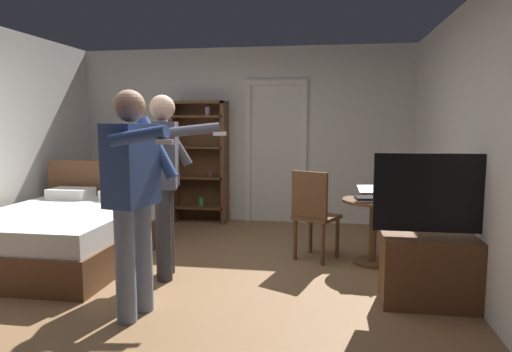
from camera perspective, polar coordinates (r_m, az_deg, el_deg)
The scene contains 14 objects.
ground_plane at distance 4.51m, azimuth -8.17°, elevation -12.88°, with size 6.03×6.03×0.00m, color olive.
wall_back at distance 6.98m, azimuth -1.53°, elevation 5.11°, with size 5.23×0.12×2.61m, color silver.
wall_right at distance 4.26m, azimuth 26.56°, elevation 3.27°, with size 0.12×5.73×2.61m, color silver.
doorway_frame at distance 6.83m, azimuth 2.47°, elevation 4.36°, with size 0.93×0.08×2.13m.
bed at distance 5.46m, azimuth -22.39°, elevation -6.55°, with size 1.60×2.07×1.02m.
bookshelf at distance 6.92m, azimuth -7.01°, elevation 2.30°, with size 0.84×0.32×1.82m.
tv_flatscreen at distance 4.08m, azimuth 22.01°, elevation -9.69°, with size 1.10×0.40×1.27m.
side_table at distance 5.02m, azimuth 14.46°, elevation -5.38°, with size 0.66×0.66×0.70m.
laptop at distance 4.92m, azimuth 14.32°, elevation -2.31°, with size 0.35×0.36×0.16m.
bottle_on_table at distance 4.90m, azimuth 16.30°, elevation -1.59°, with size 0.06×0.06×0.29m.
wooden_chair at distance 5.00m, azimuth 7.21°, elevation -4.43°, with size 0.57×0.57×0.99m.
person_blue_shirt at distance 3.58m, azimuth -15.12°, elevation -1.46°, with size 0.63×0.65×1.75m.
person_striped_shirt at distance 4.45m, azimuth -11.31°, elevation 0.35°, with size 0.82×0.58×1.77m.
suitcase_dark at distance 6.35m, azimuth -13.89°, elevation -5.06°, with size 0.47×0.38×0.46m, color #1E2D38.
Camera 1 is at (1.28, -4.05, 1.52)m, focal length 31.96 mm.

